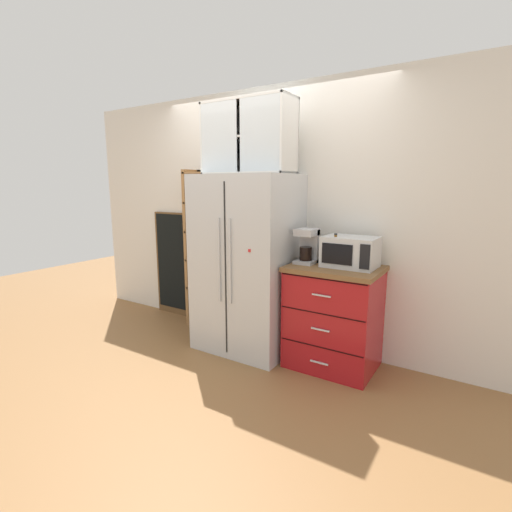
# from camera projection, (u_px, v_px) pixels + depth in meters

# --- Properties ---
(ground_plane) EXTENTS (10.69, 10.69, 0.00)m
(ground_plane) POSITION_uv_depth(u_px,v_px,m) (248.00, 346.00, 3.80)
(ground_plane) COLOR olive
(wall_back_cream) EXTENTS (4.99, 0.10, 2.55)m
(wall_back_cream) POSITION_uv_depth(u_px,v_px,m) (268.00, 217.00, 3.90)
(wall_back_cream) COLOR silver
(wall_back_cream) RESTS_ON ground
(refrigerator) EXTENTS (0.92, 0.72, 1.70)m
(refrigerator) POSITION_uv_depth(u_px,v_px,m) (247.00, 264.00, 3.65)
(refrigerator) COLOR silver
(refrigerator) RESTS_ON ground
(pantry_shelf_column) EXTENTS (0.49, 0.26, 1.77)m
(pantry_shelf_column) POSITION_uv_depth(u_px,v_px,m) (208.00, 247.00, 4.26)
(pantry_shelf_column) COLOR brown
(pantry_shelf_column) RESTS_ON ground
(counter_cabinet) EXTENTS (0.77, 0.60, 0.91)m
(counter_cabinet) POSITION_uv_depth(u_px,v_px,m) (334.00, 317.00, 3.31)
(counter_cabinet) COLOR #A8161C
(counter_cabinet) RESTS_ON ground
(microwave) EXTENTS (0.44, 0.33, 0.26)m
(microwave) POSITION_uv_depth(u_px,v_px,m) (350.00, 252.00, 3.19)
(microwave) COLOR silver
(microwave) RESTS_ON counter_cabinet
(coffee_maker) EXTENTS (0.17, 0.20, 0.31)m
(coffee_maker) POSITION_uv_depth(u_px,v_px,m) (308.00, 246.00, 3.35)
(coffee_maker) COLOR #B7B7BC
(coffee_maker) RESTS_ON counter_cabinet
(mug_sage) EXTENTS (0.12, 0.09, 0.09)m
(mug_sage) POSITION_uv_depth(u_px,v_px,m) (335.00, 262.00, 3.21)
(mug_sage) COLOR #8CA37F
(mug_sage) RESTS_ON counter_cabinet
(bottle_amber) EXTENTS (0.06, 0.06, 0.29)m
(bottle_amber) POSITION_uv_depth(u_px,v_px,m) (335.00, 252.00, 3.18)
(bottle_amber) COLOR brown
(bottle_amber) RESTS_ON counter_cabinet
(upper_cabinet) EXTENTS (0.88, 0.32, 0.66)m
(upper_cabinet) POSITION_uv_depth(u_px,v_px,m) (250.00, 138.00, 3.47)
(upper_cabinet) COLOR silver
(upper_cabinet) RESTS_ON refrigerator
(chalkboard_menu) EXTENTS (0.60, 0.04, 1.28)m
(chalkboard_menu) POSITION_uv_depth(u_px,v_px,m) (175.00, 264.00, 4.64)
(chalkboard_menu) COLOR brown
(chalkboard_menu) RESTS_ON ground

